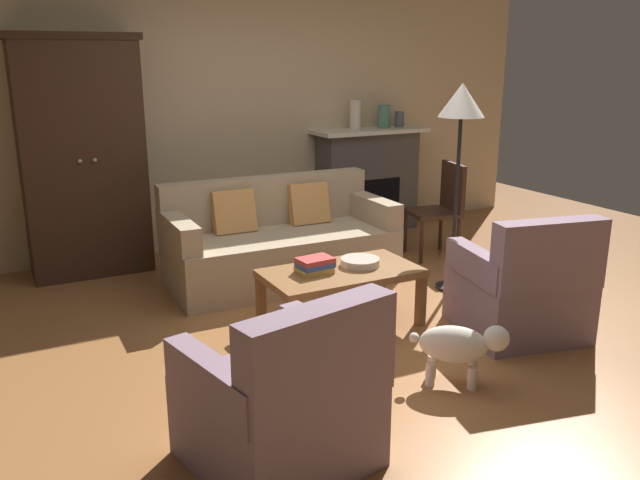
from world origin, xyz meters
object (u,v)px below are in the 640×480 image
at_px(coffee_table, 341,277).
at_px(armchair_near_left, 284,405).
at_px(mantel_vase_jade, 384,117).
at_px(floor_lamp, 461,113).
at_px(armoire, 82,157).
at_px(fruit_bowl, 360,262).
at_px(armchair_near_right, 522,291).
at_px(couch, 279,244).
at_px(fireplace, 368,179).
at_px(side_chair_wooden, 441,204).
at_px(book_stack, 315,265).
at_px(dog, 459,345).
at_px(mantel_vase_cream, 355,115).
at_px(mantel_vase_slate, 399,119).

xyz_separation_m(coffee_table, armchair_near_left, (-1.06, -1.33, -0.05)).
height_order(mantel_vase_jade, floor_lamp, floor_lamp).
relative_size(armoire, fruit_bowl, 7.33).
bearing_deg(armchair_near_right, couch, 118.88).
height_order(fireplace, armchair_near_left, fireplace).
bearing_deg(armoire, floor_lamp, -36.07).
xyz_separation_m(armchair_near_left, side_chair_wooden, (2.75, 2.38, 0.20)).
height_order(book_stack, dog, book_stack).
distance_m(armchair_near_right, side_chair_wooden, 1.89).
bearing_deg(floor_lamp, coffee_table, -168.27).
xyz_separation_m(fireplace, armoire, (-2.95, -0.08, 0.47)).
bearing_deg(floor_lamp, dog, -127.45).
xyz_separation_m(mantel_vase_cream, armchair_near_right, (-0.36, -2.90, -0.96)).
xyz_separation_m(armoire, mantel_vase_cream, (2.77, 0.06, 0.24)).
height_order(armchair_near_right, dog, armchair_near_right).
xyz_separation_m(fireplace, floor_lamp, (-0.37, -1.95, 0.88)).
distance_m(coffee_table, mantel_vase_cream, 2.75).
distance_m(book_stack, armchair_near_right, 1.44).
bearing_deg(armchair_near_right, fruit_bowl, 139.75).
bearing_deg(fireplace, dog, -112.97).
distance_m(couch, fruit_bowl, 1.12).
bearing_deg(floor_lamp, mantel_vase_slate, 68.75).
bearing_deg(couch, side_chair_wooden, -2.26).
relative_size(mantel_vase_cream, floor_lamp, 0.18).
relative_size(couch, dog, 4.06).
bearing_deg(mantel_vase_cream, coffee_table, -122.56).
xyz_separation_m(fruit_bowl, book_stack, (-0.36, 0.01, 0.03)).
height_order(couch, floor_lamp, floor_lamp).
bearing_deg(floor_lamp, couch, 143.66).
bearing_deg(fireplace, mantel_vase_slate, -2.70).
height_order(fireplace, armchair_near_right, fireplace).
bearing_deg(floor_lamp, side_chair_wooden, 58.53).
xyz_separation_m(armchair_near_right, floor_lamp, (0.17, 0.96, 1.13)).
relative_size(mantel_vase_cream, mantel_vase_slate, 1.82).
height_order(coffee_table, fruit_bowl, fruit_bowl).
bearing_deg(fruit_bowl, mantel_vase_jade, 53.74).
bearing_deg(coffee_table, armchair_near_left, -128.54).
distance_m(book_stack, dog, 1.20).
distance_m(armoire, coffee_table, 2.62).
relative_size(couch, mantel_vase_cream, 6.27).
bearing_deg(fruit_bowl, dog, -89.16).
bearing_deg(couch, coffee_table, -91.15).
relative_size(fruit_bowl, book_stack, 1.08).
xyz_separation_m(mantel_vase_cream, mantel_vase_slate, (0.56, 0.00, -0.07)).
relative_size(armoire, floor_lamp, 1.23).
distance_m(fireplace, book_stack, 2.80).
bearing_deg(mantel_vase_slate, armchair_near_left, -130.61).
height_order(fruit_bowl, mantel_vase_jade, mantel_vase_jade).
bearing_deg(coffee_table, mantel_vase_cream, 57.44).
height_order(armchair_near_left, dog, armchair_near_left).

